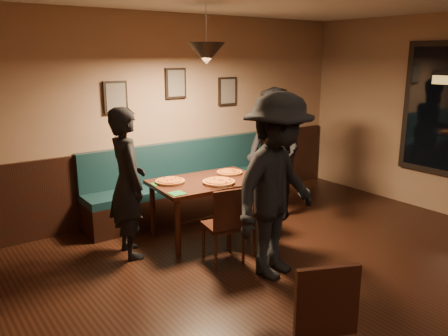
{
  "coord_description": "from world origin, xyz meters",
  "views": [
    {
      "loc": [
        -3.23,
        -2.16,
        2.23
      ],
      "look_at": [
        -0.22,
        2.01,
        0.95
      ],
      "focal_mm": 36.44,
      "sensor_mm": 36.0,
      "label": 1
    }
  ],
  "objects_px": {
    "soda_glass": "(259,173)",
    "dining_table": "(208,208)",
    "chair_near_right": "(252,206)",
    "diner_front": "(277,187)",
    "tabasco_bottle": "(249,171)",
    "booth_bench": "(187,180)",
    "diner_right": "(274,154)",
    "chair_near_left": "(223,224)",
    "diner_left": "(128,183)"
  },
  "relations": [
    {
      "from": "diner_front",
      "to": "tabasco_bottle",
      "type": "height_order",
      "value": "diner_front"
    },
    {
      "from": "dining_table",
      "to": "diner_left",
      "type": "xyz_separation_m",
      "value": [
        -1.04,
        0.04,
        0.49
      ]
    },
    {
      "from": "chair_near_left",
      "to": "diner_right",
      "type": "xyz_separation_m",
      "value": [
        1.43,
        0.78,
        0.47
      ]
    },
    {
      "from": "diner_right",
      "to": "tabasco_bottle",
      "type": "bearing_deg",
      "value": -70.65
    },
    {
      "from": "booth_bench",
      "to": "diner_front",
      "type": "bearing_deg",
      "value": -96.32
    },
    {
      "from": "tabasco_bottle",
      "to": "diner_right",
      "type": "bearing_deg",
      "value": 15.02
    },
    {
      "from": "chair_near_right",
      "to": "soda_glass",
      "type": "xyz_separation_m",
      "value": [
        0.34,
        0.27,
        0.3
      ]
    },
    {
      "from": "diner_left",
      "to": "tabasco_bottle",
      "type": "distance_m",
      "value": 1.63
    },
    {
      "from": "dining_table",
      "to": "chair_near_left",
      "type": "distance_m",
      "value": 0.78
    },
    {
      "from": "diner_right",
      "to": "tabasco_bottle",
      "type": "distance_m",
      "value": 0.6
    },
    {
      "from": "diner_front",
      "to": "soda_glass",
      "type": "xyz_separation_m",
      "value": [
        0.57,
        0.96,
        -0.14
      ]
    },
    {
      "from": "dining_table",
      "to": "diner_front",
      "type": "bearing_deg",
      "value": -86.95
    },
    {
      "from": "booth_bench",
      "to": "tabasco_bottle",
      "type": "distance_m",
      "value": 1.04
    },
    {
      "from": "booth_bench",
      "to": "chair_near_left",
      "type": "distance_m",
      "value": 1.65
    },
    {
      "from": "booth_bench",
      "to": "soda_glass",
      "type": "height_order",
      "value": "booth_bench"
    },
    {
      "from": "dining_table",
      "to": "diner_right",
      "type": "bearing_deg",
      "value": 6.61
    },
    {
      "from": "chair_near_left",
      "to": "diner_front",
      "type": "bearing_deg",
      "value": -54.63
    },
    {
      "from": "diner_right",
      "to": "diner_front",
      "type": "distance_m",
      "value": 1.78
    },
    {
      "from": "soda_glass",
      "to": "tabasco_bottle",
      "type": "bearing_deg",
      "value": 83.77
    },
    {
      "from": "dining_table",
      "to": "chair_near_right",
      "type": "distance_m",
      "value": 0.66
    },
    {
      "from": "chair_near_left",
      "to": "diner_left",
      "type": "distance_m",
      "value": 1.16
    },
    {
      "from": "tabasco_bottle",
      "to": "booth_bench",
      "type": "bearing_deg",
      "value": 111.01
    },
    {
      "from": "diner_right",
      "to": "soda_glass",
      "type": "height_order",
      "value": "diner_right"
    },
    {
      "from": "diner_left",
      "to": "diner_right",
      "type": "bearing_deg",
      "value": -82.66
    },
    {
      "from": "booth_bench",
      "to": "dining_table",
      "type": "distance_m",
      "value": 0.88
    },
    {
      "from": "tabasco_bottle",
      "to": "diner_left",
      "type": "bearing_deg",
      "value": 174.99
    },
    {
      "from": "chair_near_left",
      "to": "chair_near_right",
      "type": "bearing_deg",
      "value": 23.34
    },
    {
      "from": "booth_bench",
      "to": "chair_near_right",
      "type": "bearing_deg",
      "value": -90.02
    },
    {
      "from": "chair_near_right",
      "to": "chair_near_left",
      "type": "bearing_deg",
      "value": -179.96
    },
    {
      "from": "soda_glass",
      "to": "dining_table",
      "type": "bearing_deg",
      "value": 148.76
    },
    {
      "from": "booth_bench",
      "to": "dining_table",
      "type": "bearing_deg",
      "value": -104.49
    },
    {
      "from": "dining_table",
      "to": "tabasco_bottle",
      "type": "height_order",
      "value": "tabasco_bottle"
    },
    {
      "from": "dining_table",
      "to": "diner_front",
      "type": "relative_size",
      "value": 0.71
    },
    {
      "from": "diner_left",
      "to": "soda_glass",
      "type": "height_order",
      "value": "diner_left"
    },
    {
      "from": "diner_right",
      "to": "chair_near_right",
      "type": "bearing_deg",
      "value": -50.15
    },
    {
      "from": "dining_table",
      "to": "diner_front",
      "type": "xyz_separation_m",
      "value": [
        -0.02,
        -1.29,
        0.58
      ]
    },
    {
      "from": "booth_bench",
      "to": "dining_table",
      "type": "relative_size",
      "value": 2.22
    },
    {
      "from": "soda_glass",
      "to": "tabasco_bottle",
      "type": "distance_m",
      "value": 0.24
    },
    {
      "from": "diner_left",
      "to": "diner_right",
      "type": "xyz_separation_m",
      "value": [
        2.19,
        0.01,
        0.06
      ]
    },
    {
      "from": "booth_bench",
      "to": "diner_right",
      "type": "distance_m",
      "value": 1.28
    },
    {
      "from": "diner_right",
      "to": "tabasco_bottle",
      "type": "relative_size",
      "value": 15.97
    },
    {
      "from": "chair_near_left",
      "to": "diner_left",
      "type": "bearing_deg",
      "value": 144.6
    },
    {
      "from": "chair_near_right",
      "to": "diner_left",
      "type": "distance_m",
      "value": 1.46
    },
    {
      "from": "chair_near_right",
      "to": "diner_left",
      "type": "xyz_separation_m",
      "value": [
        -1.26,
        0.65,
        0.34
      ]
    },
    {
      "from": "chair_near_right",
      "to": "soda_glass",
      "type": "bearing_deg",
      "value": 26.18
    },
    {
      "from": "dining_table",
      "to": "diner_right",
      "type": "relative_size",
      "value": 0.74
    },
    {
      "from": "chair_near_right",
      "to": "booth_bench",
      "type": "bearing_deg",
      "value": 76.82
    },
    {
      "from": "booth_bench",
      "to": "chair_near_left",
      "type": "height_order",
      "value": "booth_bench"
    },
    {
      "from": "diner_front",
      "to": "chair_near_left",
      "type": "bearing_deg",
      "value": 100.21
    },
    {
      "from": "dining_table",
      "to": "diner_right",
      "type": "height_order",
      "value": "diner_right"
    }
  ]
}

